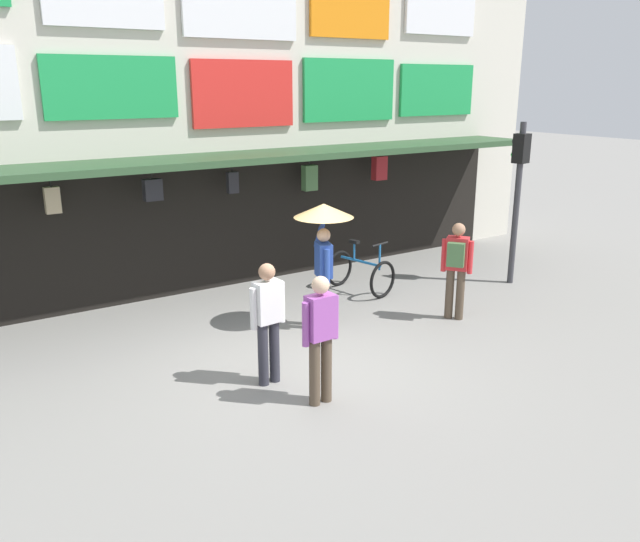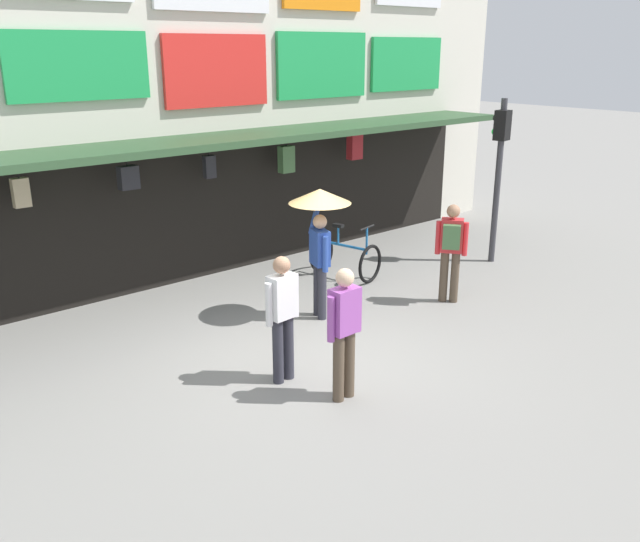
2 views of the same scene
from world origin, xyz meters
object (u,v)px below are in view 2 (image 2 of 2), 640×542
at_px(bicycle_parked, 345,257).
at_px(pedestrian_with_umbrella, 320,217).
at_px(pedestrian_in_white, 283,312).
at_px(pedestrian_in_green, 451,246).
at_px(traffic_light_far, 499,155).
at_px(pedestrian_in_purple, 344,327).

height_order(bicycle_parked, pedestrian_with_umbrella, pedestrian_with_umbrella).
distance_m(pedestrian_in_white, pedestrian_in_green, 3.86).
height_order(pedestrian_in_white, pedestrian_in_green, same).
relative_size(traffic_light_far, pedestrian_in_purple, 1.90).
bearing_deg(traffic_light_far, pedestrian_in_white, -168.20).
height_order(pedestrian_in_white, pedestrian_in_purple, same).
relative_size(bicycle_parked, pedestrian_in_purple, 0.77).
height_order(bicycle_parked, pedestrian_in_purple, pedestrian_in_purple).
distance_m(pedestrian_in_purple, pedestrian_in_green, 3.79).
height_order(pedestrian_with_umbrella, pedestrian_in_purple, pedestrian_with_umbrella).
bearing_deg(pedestrian_in_white, pedestrian_with_umbrella, 37.02).
distance_m(traffic_light_far, bicycle_parked, 3.59).
relative_size(bicycle_parked, pedestrian_with_umbrella, 0.62).
bearing_deg(pedestrian_in_white, pedestrian_in_purple, -72.33).
bearing_deg(pedestrian_in_green, traffic_light_far, 20.08).
xyz_separation_m(traffic_light_far, bicycle_parked, (-2.91, 1.19, -1.75)).
xyz_separation_m(traffic_light_far, pedestrian_in_green, (-2.46, -0.90, -1.16)).
bearing_deg(pedestrian_with_umbrella, traffic_light_far, -0.10).
relative_size(traffic_light_far, pedestrian_in_green, 1.90).
xyz_separation_m(pedestrian_in_white, pedestrian_in_green, (3.84, 0.42, 0.04)).
relative_size(traffic_light_far, pedestrian_in_white, 1.90).
height_order(traffic_light_far, pedestrian_in_purple, traffic_light_far).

